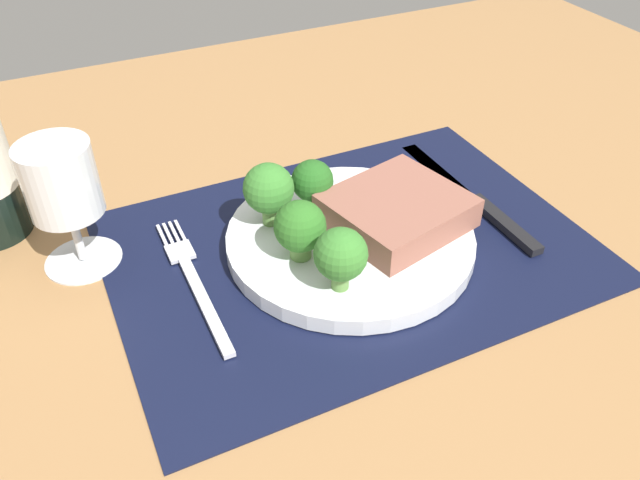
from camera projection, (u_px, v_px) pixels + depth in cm
name	position (u px, v px, depth cm)	size (l,w,h in cm)	color
ground_plane	(349.00, 260.00, 62.41)	(140.00, 110.00, 3.00)	#996D42
placemat	(350.00, 247.00, 61.38)	(44.64, 32.26, 0.30)	black
plate	(350.00, 239.00, 60.80)	(23.48, 23.48, 1.60)	silver
steak	(397.00, 210.00, 60.59)	(11.99, 10.81, 2.96)	#8C5647
broccoli_near_fork	(312.00, 182.00, 61.84)	(4.14, 4.14, 5.13)	#6B994C
broccoli_back_left	(341.00, 255.00, 52.22)	(4.54, 4.54, 5.86)	#5B8942
broccoli_near_steak	(269.00, 189.00, 59.15)	(4.80, 4.80, 6.36)	#5B8942
broccoli_center	(300.00, 227.00, 55.58)	(4.65, 4.65, 5.69)	#5B8942
fork	(193.00, 280.00, 57.08)	(2.40, 19.20, 0.50)	silver
knife	(477.00, 201.00, 66.63)	(1.80, 23.00, 0.80)	black
wine_glass	(63.00, 189.00, 55.00)	(7.05, 7.05, 12.34)	silver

